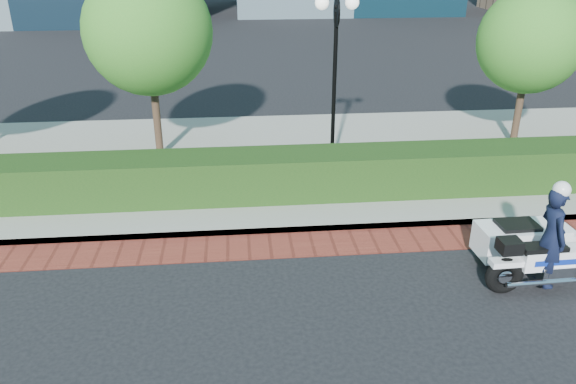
{
  "coord_description": "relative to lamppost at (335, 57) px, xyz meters",
  "views": [
    {
      "loc": [
        -1.4,
        -8.12,
        5.48
      ],
      "look_at": [
        -0.45,
        1.84,
        1.0
      ],
      "focal_mm": 35.0,
      "sensor_mm": 36.0,
      "label": 1
    }
  ],
  "objects": [
    {
      "name": "brick_strip",
      "position": [
        -1.0,
        -3.7,
        -2.95
      ],
      "size": [
        60.0,
        1.0,
        0.01
      ],
      "primitive_type": "cube",
      "color": "maroon",
      "rests_on": "ground"
    },
    {
      "name": "tree_b",
      "position": [
        -4.5,
        1.3,
        0.48
      ],
      "size": [
        3.2,
        3.2,
        4.89
      ],
      "color": "#332319",
      "rests_on": "sidewalk"
    },
    {
      "name": "hedge_main",
      "position": [
        -1.0,
        -1.6,
        -2.31
      ],
      "size": [
        18.0,
        1.2,
        1.0
      ],
      "primitive_type": "cube",
      "color": "black",
      "rests_on": "sidewalk"
    },
    {
      "name": "lamppost",
      "position": [
        0.0,
        0.0,
        0.0
      ],
      "size": [
        1.02,
        0.7,
        4.21
      ],
      "color": "black",
      "rests_on": "sidewalk"
    },
    {
      "name": "ground",
      "position": [
        -1.0,
        -5.2,
        -2.96
      ],
      "size": [
        120.0,
        120.0,
        0.0
      ],
      "primitive_type": "plane",
      "color": "black",
      "rests_on": "ground"
    },
    {
      "name": "police_motorcycle",
      "position": [
        2.79,
        -5.29,
        -2.27
      ],
      "size": [
        2.5,
        1.76,
        2.02
      ],
      "rotation": [
        0.0,
        0.0,
        0.03
      ],
      "color": "black",
      "rests_on": "ground"
    },
    {
      "name": "sidewalk",
      "position": [
        -1.0,
        0.8,
        -2.88
      ],
      "size": [
        60.0,
        8.0,
        0.15
      ],
      "primitive_type": "cube",
      "color": "gray",
      "rests_on": "ground"
    },
    {
      "name": "tree_c",
      "position": [
        5.5,
        1.3,
        0.09
      ],
      "size": [
        2.8,
        2.8,
        4.3
      ],
      "color": "#332319",
      "rests_on": "sidewalk"
    }
  ]
}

